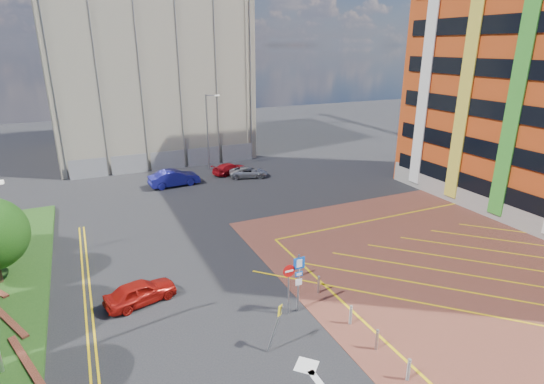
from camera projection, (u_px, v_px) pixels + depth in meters
ground at (298, 325)px, 20.46m from camera, size 140.00×140.00×0.00m
forecourt at (500, 265)px, 25.99m from camera, size 26.00×26.00×0.02m
retaining_wall at (23, 368)px, 17.44m from camera, size 6.06×20.33×0.40m
lamp_back at (208, 130)px, 44.67m from camera, size 1.53×0.16×8.00m
sign_cluster at (295, 278)px, 20.78m from camera, size 1.17×0.12×3.20m
warning_sign at (277, 322)px, 18.34m from camera, size 0.82×0.43×2.24m
bollard_row at (359, 324)px, 19.79m from camera, size 0.14×11.14×0.90m
construction_building at (144, 61)px, 51.18m from camera, size 21.20×19.20×22.00m
construction_fence at (177, 159)px, 46.27m from camera, size 21.60×0.06×2.00m
car_red_left at (141, 292)px, 22.05m from camera, size 3.93×2.34×1.25m
car_blue_back at (174, 178)px, 40.45m from camera, size 4.86×2.01×1.57m
car_red_back at (230, 169)px, 44.32m from camera, size 4.19×2.67×1.13m
car_silver_back at (249, 172)px, 43.17m from camera, size 4.24×2.83×1.08m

